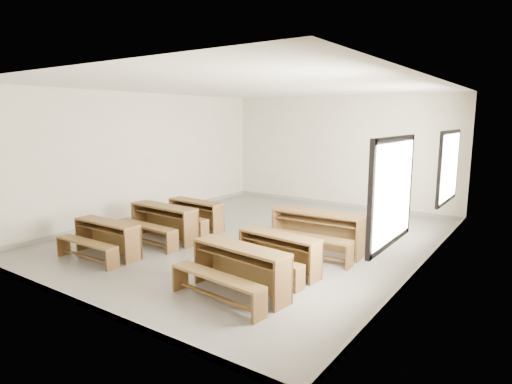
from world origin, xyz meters
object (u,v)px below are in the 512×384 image
Objects in this scene: desk_set_1 at (162,220)px; desk_set_4 at (277,251)px; desk_set_3 at (238,267)px; desk_set_5 at (316,229)px; desk_set_2 at (194,213)px; desk_set_0 at (105,236)px.

desk_set_4 is (3.03, -0.27, -0.05)m from desk_set_1.
desk_set_3 is 2.42m from desk_set_5.
desk_set_0 is at bearing -86.33° from desk_set_2.
desk_set_4 is at bearing 95.42° from desk_set_3.
desk_set_3 is 1.10× the size of desk_set_4.
desk_set_5 is (0.02, 1.36, 0.08)m from desk_set_4.
desk_set_0 is 3.97m from desk_set_5.
desk_set_1 is (0.08, 1.34, 0.05)m from desk_set_0.
desk_set_0 is 1.35m from desk_set_1.
desk_set_5 reaches higher than desk_set_3.
desk_set_3 is (3.03, -1.33, -0.01)m from desk_set_1.
desk_set_1 reaches higher than desk_set_0.
desk_set_4 is (3.15, -1.38, 0.00)m from desk_set_2.
desk_set_3 is at bearing -0.34° from desk_set_0.
desk_set_0 is at bearing -173.85° from desk_set_3.
desk_set_0 is 0.88× the size of desk_set_3.
desk_set_4 is at bearing -3.03° from desk_set_1.
desk_set_0 is at bearing -91.51° from desk_set_1.
desk_set_3 is at bearing -21.69° from desk_set_1.
desk_set_0 is 3.11m from desk_set_3.
desk_set_3 is at bearing -85.79° from desk_set_4.
desk_set_2 is at bearing 97.78° from desk_set_1.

